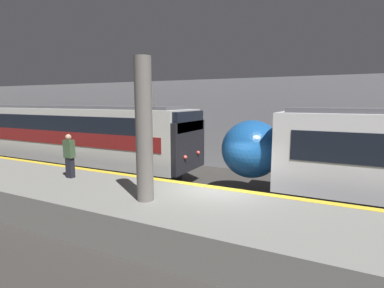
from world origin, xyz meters
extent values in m
plane|color=#33302D|center=(0.00, 0.00, 0.00)|extent=(120.00, 120.00, 0.00)
cube|color=slate|center=(0.00, -1.84, 0.53)|extent=(40.00, 3.67, 1.06)
cube|color=gold|center=(0.00, -0.15, 1.06)|extent=(40.00, 0.30, 0.01)
cube|color=#939399|center=(0.00, 7.19, 2.58)|extent=(50.00, 0.15, 5.17)
cylinder|color=slate|center=(-1.36, -2.25, 3.11)|extent=(0.49, 0.49, 4.10)
ellipsoid|color=#195199|center=(0.43, 2.62, 2.00)|extent=(2.42, 2.63, 2.34)
sphere|color=#F2EFCC|center=(-0.52, 2.62, 1.58)|extent=(0.20, 0.20, 0.20)
cube|color=black|center=(-13.35, 2.62, 0.37)|extent=(19.83, 2.34, 0.75)
cube|color=silver|center=(-13.35, 2.62, 2.14)|extent=(21.56, 2.86, 2.78)
cube|color=maroon|center=(-13.35, 1.19, 2.08)|extent=(20.70, 0.02, 0.67)
cube|color=black|center=(-13.35, 1.19, 2.81)|extent=(19.40, 0.02, 0.78)
cube|color=black|center=(-2.45, 2.62, 1.92)|extent=(0.25, 2.80, 2.23)
cube|color=black|center=(-2.45, 2.62, 3.03)|extent=(0.25, 2.51, 0.89)
sphere|color=#EA4C42|center=(-2.29, 1.98, 1.53)|extent=(0.18, 0.18, 0.18)
sphere|color=#EA4C42|center=(-2.29, 3.27, 1.53)|extent=(0.18, 0.18, 0.18)
cube|color=#4C4C51|center=(-13.35, 2.62, 3.60)|extent=(20.70, 2.06, 0.14)
cube|color=black|center=(-5.41, -1.40, 1.44)|extent=(0.28, 0.20, 0.77)
cube|color=#3D5638|center=(-5.41, -1.40, 2.16)|extent=(0.38, 0.24, 0.67)
sphere|color=tan|center=(-5.41, -1.40, 2.60)|extent=(0.22, 0.22, 0.22)
camera|label=1|loc=(3.66, -9.18, 3.95)|focal=28.00mm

